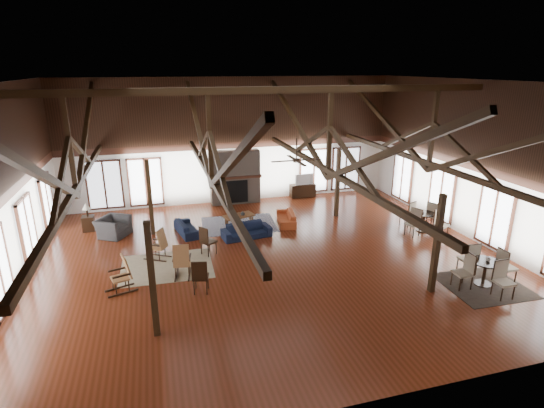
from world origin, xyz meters
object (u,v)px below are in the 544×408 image
object	(u,v)px
sofa_navy_front	(247,231)
tv_console	(303,190)
sofa_navy_left	(187,228)
cafe_table_far	(424,218)
cafe_table_near	(485,268)
armchair	(113,227)
sofa_orange	(286,217)
coffee_table	(239,216)

from	to	relation	value
sofa_navy_front	tv_console	xyz separation A→B (m)	(3.99, 4.63, 0.04)
sofa_navy_left	cafe_table_far	world-z (taller)	cafe_table_far
cafe_table_near	tv_console	xyz separation A→B (m)	(-2.25, 10.33, -0.22)
armchair	cafe_table_far	xyz separation A→B (m)	(12.19, -2.88, 0.16)
sofa_navy_front	tv_console	world-z (taller)	tv_console
cafe_table_near	cafe_table_far	distance (m)	4.51
sofa_orange	armchair	size ratio (longest dim) A/B	1.50
sofa_navy_front	coffee_table	xyz separation A→B (m)	(-0.04, 1.33, 0.14)
coffee_table	tv_console	world-z (taller)	tv_console
armchair	sofa_navy_front	bearing A→B (deg)	-76.46
cafe_table_near	tv_console	bearing A→B (deg)	102.28
sofa_navy_front	cafe_table_near	xyz separation A→B (m)	(6.24, -5.71, 0.27)
tv_console	coffee_table	bearing A→B (deg)	-140.68
sofa_navy_front	armchair	size ratio (longest dim) A/B	1.66
sofa_navy_front	cafe_table_near	size ratio (longest dim) A/B	0.92
cafe_table_near	tv_console	world-z (taller)	cafe_table_near
sofa_orange	cafe_table_far	bearing A→B (deg)	75.99
cafe_table_near	cafe_table_far	size ratio (longest dim) A/B	1.01
sofa_navy_front	tv_console	distance (m)	6.11
sofa_navy_front	coffee_table	world-z (taller)	sofa_navy_front
sofa_orange	cafe_table_near	distance (m)	8.03
armchair	cafe_table_far	size ratio (longest dim) A/B	0.56
coffee_table	sofa_navy_left	bearing A→B (deg)	171.53
sofa_orange	coffee_table	xyz separation A→B (m)	(-2.03, 0.23, 0.17)
sofa_navy_front	coffee_table	size ratio (longest dim) A/B	1.39
sofa_navy_left	sofa_orange	world-z (taller)	sofa_orange
sofa_navy_left	armchair	distance (m)	2.90
sofa_orange	cafe_table_far	xyz separation A→B (m)	(5.13, -2.38, 0.28)
sofa_navy_left	armchair	size ratio (longest dim) A/B	1.47
armchair	cafe_table_near	xyz separation A→B (m)	(11.31, -7.31, 0.17)
sofa_navy_front	tv_console	bearing A→B (deg)	40.92
coffee_table	tv_console	xyz separation A→B (m)	(4.03, 3.30, -0.10)
cafe_table_far	coffee_table	bearing A→B (deg)	159.99
tv_console	cafe_table_near	bearing A→B (deg)	-77.72
sofa_navy_left	cafe_table_near	world-z (taller)	cafe_table_near
sofa_orange	cafe_table_far	world-z (taller)	cafe_table_far
sofa_navy_left	armchair	bearing A→B (deg)	67.38
coffee_table	tv_console	distance (m)	5.21
sofa_navy_front	sofa_orange	bearing A→B (deg)	20.61
armchair	tv_console	bearing A→B (deg)	-40.45
coffee_table	armchair	distance (m)	5.04
sofa_orange	tv_console	distance (m)	4.06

